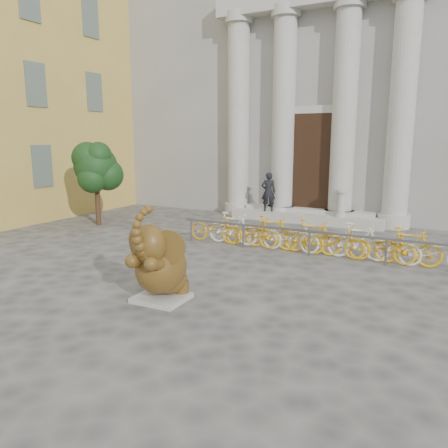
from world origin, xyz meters
The scene contains 9 objects.
ground centered at (0.00, 0.00, 0.00)m, with size 80.00×80.00×0.00m, color #474442.
classical_building centered at (0.00, 14.93, 5.98)m, with size 22.00×10.70×12.00m.
entrance_steps centered at (0.00, 9.40, 0.18)m, with size 6.00×1.20×0.36m, color #A8A59E.
ochre_building centered at (-13.00, 6.00, 6.00)m, with size 8.00×14.00×12.00m, color gold.
elephant_statue centered at (-0.01, -0.33, 0.72)m, with size 1.33×1.47×1.99m.
bike_rack centered at (1.62, 4.68, 0.50)m, with size 8.14×0.53×1.00m.
tree centered at (-6.75, 5.04, 2.18)m, with size 1.80×1.64×3.12m.
pedestrian centered at (-1.49, 9.05, 1.14)m, with size 0.57×0.37×1.57m, color black.
balustrade_post centered at (1.41, 9.10, 0.83)m, with size 0.42×0.42×1.02m.
Camera 1 is at (5.02, -7.15, 3.22)m, focal length 35.00 mm.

